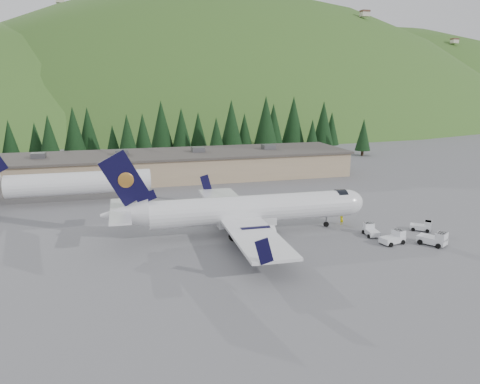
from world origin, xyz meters
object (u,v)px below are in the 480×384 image
Objects in this scene: ramp_worker at (342,218)px; baggage_tug_b at (423,226)px; airliner at (245,211)px; baggage_tug_c at (371,230)px; baggage_tug_a at (394,238)px; second_airliner at (60,183)px; baggage_tug_d at (435,239)px; terminal_building at (174,165)px.

baggage_tug_b is at bearing 126.53° from ramp_worker.
airliner is 12.26× the size of baggage_tug_c.
second_airliner is at bearing 129.78° from baggage_tug_a.
second_airliner is 8.53× the size of baggage_tug_a.
baggage_tug_b is 5.59m from baggage_tug_d.
baggage_tug_d is (20.36, -10.33, -2.24)m from airliner.
baggage_tug_d reaches higher than baggage_tug_a.
airliner is 1.23× the size of second_airliner.
second_airliner is 47.47m from baggage_tug_c.
baggage_tug_a is 1.15× the size of baggage_tug_b.
baggage_tug_d is at bearing 100.15° from ramp_worker.
ramp_worker is at bearing -30.08° from second_airliner.
airliner is at bearing -83.96° from terminal_building.
ramp_worker is at bearing -64.89° from terminal_building.
second_airliner is 16.48× the size of ramp_worker.
second_airliner is at bearing 138.86° from airliner.
ramp_worker is (37.62, -21.79, -2.49)m from second_airliner.
baggage_tug_d is 2.12× the size of ramp_worker.
second_airliner is 0.39× the size of terminal_building.
baggage_tug_b is at bearing -11.51° from airliner.
airliner is at bearing -154.32° from baggage_tug_b.
baggage_tug_a is 0.05× the size of terminal_building.
baggage_tug_a is (40.05, -30.45, -2.61)m from second_airliner.
second_airliner is (-23.93, 21.98, 0.32)m from airliner.
ramp_worker is (-6.67, 10.51, 0.07)m from baggage_tug_d.
ramp_worker is at bearing 92.72° from baggage_tug_a.
airliner is 32.49m from second_airliner.
second_airliner reaches higher than terminal_building.
airliner is 10.51× the size of baggage_tug_a.
baggage_tug_c is 0.78× the size of baggage_tug_d.
baggage_tug_b is at bearing 14.31° from baggage_tug_a.
baggage_tug_d is 12.45m from ramp_worker.
airliner reaches higher than baggage_tug_b.
airliner reaches higher than ramp_worker.
baggage_tug_c is at bearing -16.70° from airliner.
baggage_tug_b is 1.68× the size of ramp_worker.
airliner is 16.04m from baggage_tug_c.
baggage_tug_d is at bearing -128.39° from baggage_tug_c.
baggage_tug_a is at bearing -37.24° from second_airliner.
ramp_worker is (13.69, 0.18, -2.17)m from airliner.
baggage_tug_c is at bearing 93.45° from baggage_tug_a.
airliner is 9.57× the size of baggage_tug_d.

